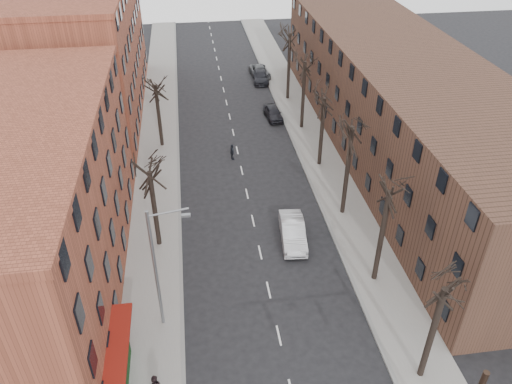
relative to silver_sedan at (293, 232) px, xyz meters
name	(u,v)px	position (x,y,z in m)	size (l,w,h in m)	color
sidewalk_left	(159,141)	(-10.72, 17.93, -0.77)	(4.00, 90.00, 0.15)	gray
sidewalk_right	(307,131)	(5.28, 17.93, -0.77)	(4.00, 90.00, 0.15)	gray
building_left_near	(16,215)	(-18.72, -2.07, 5.16)	(12.00, 26.00, 12.00)	brown
building_left_far	(80,52)	(-18.72, 26.93, 6.16)	(12.00, 28.00, 14.00)	brown
building_right	(402,104)	(13.28, 12.93, 4.16)	(12.00, 50.00, 10.00)	#4A2E22
awning_left	(124,381)	(-12.12, -11.07, -0.84)	(1.20, 7.00, 0.15)	maroon
tree_right_a	(420,375)	(4.88, -13.07, -0.84)	(5.20, 5.20, 10.00)	black
tree_right_b	(374,279)	(4.88, -5.07, -0.84)	(5.20, 5.20, 10.80)	black
tree_right_c	(342,213)	(4.88, 2.93, -0.84)	(5.20, 5.20, 11.60)	black
tree_right_d	(319,165)	(4.88, 10.93, -0.84)	(5.20, 5.20, 10.00)	black
tree_right_e	(301,128)	(4.88, 18.93, -0.84)	(5.20, 5.20, 10.80)	black
tree_right_f	(288,99)	(4.88, 26.93, -0.84)	(5.20, 5.20, 11.60)	black
tree_left_a	(160,245)	(-10.32, 0.93, -0.84)	(5.20, 5.20, 9.50)	black
tree_left_b	(162,146)	(-10.32, 16.93, -0.84)	(5.20, 5.20, 9.50)	black
streetlight	(158,265)	(-9.75, -7.07, 4.17)	(2.45, 0.22, 9.03)	slate
silver_sedan	(293,232)	(0.00, 0.00, 0.00)	(1.78, 5.11, 1.68)	silver
parked_car_near	(273,113)	(2.18, 21.77, -0.14)	(1.65, 4.09, 1.39)	black
parked_car_mid	(260,76)	(2.41, 33.10, -0.14)	(1.97, 4.84, 1.40)	black
parked_car_far	(260,72)	(2.58, 34.86, -0.16)	(2.27, 4.91, 1.37)	#505356
pedestrian_crossing	(232,152)	(-3.40, 13.16, -0.01)	(0.97, 0.40, 1.65)	black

